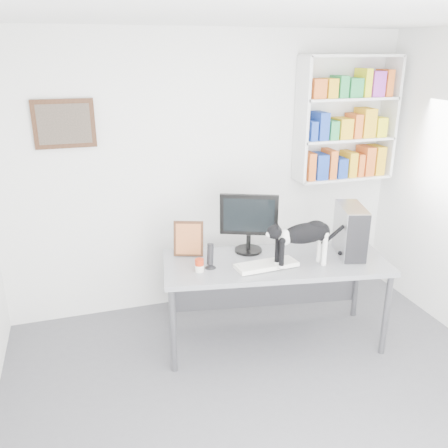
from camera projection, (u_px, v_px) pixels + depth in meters
The scene contains 11 objects.
room at pixel (298, 251), 2.87m from camera, with size 4.01×4.01×2.70m.
bookshelf at pixel (347, 119), 4.75m from camera, with size 1.03×0.28×1.24m, color silver.
wall_art at pixel (64, 124), 4.08m from camera, with size 0.52×0.04×0.42m, color #482B17.
desk at pixel (274, 301), 4.21m from camera, with size 1.91×0.74×0.80m, color gray.
monitor at pixel (249, 223), 4.17m from camera, with size 0.51×0.24×0.54m, color black.
keyboard at pixel (266, 265), 3.94m from camera, with size 0.52×0.20×0.04m, color white.
pc_tower at pixel (350, 231), 4.13m from camera, with size 0.20×0.44×0.44m, color #A8A8AC.
speaker at pixel (210, 256), 3.90m from camera, with size 0.10×0.10×0.22m, color black.
leaning_print at pixel (188, 238), 4.13m from camera, with size 0.26×0.10×0.32m, color #482B17.
soup_can at pixel (199, 265), 3.85m from camera, with size 0.07×0.07×0.11m, color #B32A0F.
cat at pixel (303, 244), 3.89m from camera, with size 0.65×0.17×0.40m, color black, non-canonical shape.
Camera 1 is at (-1.22, -2.38, 2.49)m, focal length 38.00 mm.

